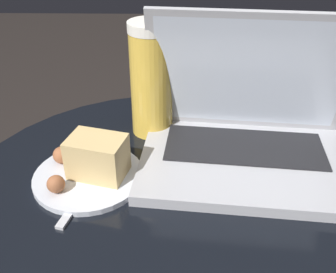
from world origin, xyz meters
The scene contains 5 objects.
table centered at (0.00, 0.00, 0.37)m, with size 0.66×0.66×0.53m.
laptop centered at (0.13, 0.09, 0.58)m, with size 0.36×0.26×0.24m.
beer_glass centered at (-0.03, 0.18, 0.63)m, with size 0.08×0.08×0.21m.
snack_plate centered at (-0.12, 0.03, 0.55)m, with size 0.17×0.17×0.07m.
fork centered at (-0.12, 0.02, 0.53)m, with size 0.06×0.17×0.00m.
Camera 1 is at (0.01, -0.46, 0.91)m, focal length 42.00 mm.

